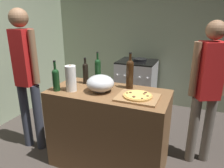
{
  "coord_description": "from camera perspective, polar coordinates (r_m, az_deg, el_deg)",
  "views": [
    {
      "loc": [
        0.95,
        -1.29,
        1.7
      ],
      "look_at": [
        0.12,
        0.73,
        0.96
      ],
      "focal_mm": 33.97,
      "sensor_mm": 36.0,
      "label": 1
    }
  ],
  "objects": [
    {
      "name": "ground_plane",
      "position": [
        3.25,
        2.02,
        -12.96
      ],
      "size": [
        4.21,
        3.21,
        0.02
      ],
      "primitive_type": "cube",
      "color": "#3F3833"
    },
    {
      "name": "person_in_red",
      "position": [
        2.5,
        24.25,
        -0.56
      ],
      "size": [
        0.37,
        0.28,
        1.63
      ],
      "color": "slate",
      "rests_on": "ground_plane"
    },
    {
      "name": "kitchen_wall_left",
      "position": [
        3.84,
        -25.2,
        11.11
      ],
      "size": [
        0.1,
        3.21,
        2.6
      ],
      "primitive_type": "cube",
      "color": "#99A889",
      "rests_on": "ground_plane"
    },
    {
      "name": "cutting_board",
      "position": [
        2.06,
        6.91,
        -3.64
      ],
      "size": [
        0.4,
        0.32,
        0.02
      ],
      "primitive_type": "cube",
      "color": "#9E7247",
      "rests_on": "counter"
    },
    {
      "name": "pizza",
      "position": [
        2.05,
        6.93,
        -3.1
      ],
      "size": [
        0.28,
        0.28,
        0.03
      ],
      "color": "tan",
      "rests_on": "cutting_board"
    },
    {
      "name": "counter",
      "position": [
        2.43,
        -0.92,
        -12.02
      ],
      "size": [
        1.27,
        0.61,
        0.91
      ],
      "primitive_type": "cube",
      "color": "brown",
      "rests_on": "ground_plane"
    },
    {
      "name": "kitchen_wall_rear",
      "position": [
        4.08,
        9.08,
        12.98
      ],
      "size": [
        4.21,
        0.1,
        2.6
      ],
      "primitive_type": "cube",
      "color": "#99A889",
      "rests_on": "ground_plane"
    },
    {
      "name": "paper_towel_roll",
      "position": [
        2.25,
        -11.01,
        1.47
      ],
      "size": [
        0.11,
        0.11,
        0.27
      ],
      "color": "white",
      "rests_on": "counter"
    },
    {
      "name": "stove",
      "position": [
        3.89,
        6.53,
        -0.13
      ],
      "size": [
        0.66,
        0.6,
        0.92
      ],
      "color": "#B7B7BC",
      "rests_on": "ground_plane"
    },
    {
      "name": "wine_bottle_clear",
      "position": [
        2.29,
        -14.88,
        1.42
      ],
      "size": [
        0.07,
        0.07,
        0.33
      ],
      "color": "#143819",
      "rests_on": "counter"
    },
    {
      "name": "wine_bottle_dark",
      "position": [
        2.46,
        -7.15,
        3.19
      ],
      "size": [
        0.06,
        0.06,
        0.3
      ],
      "color": "black",
      "rests_on": "counter"
    },
    {
      "name": "wine_bottle_amber",
      "position": [
        2.28,
        4.82,
        2.99
      ],
      "size": [
        0.08,
        0.08,
        0.4
      ],
      "color": "#331E0F",
      "rests_on": "counter"
    },
    {
      "name": "wine_bottle_green",
      "position": [
        2.43,
        -3.84,
        3.68
      ],
      "size": [
        0.07,
        0.07,
        0.37
      ],
      "color": "#143819",
      "rests_on": "counter"
    },
    {
      "name": "person_in_stripes",
      "position": [
        2.72,
        -22.13,
        2.67
      ],
      "size": [
        0.36,
        0.21,
        1.75
      ],
      "color": "#383D4C",
      "rests_on": "ground_plane"
    },
    {
      "name": "mixing_bowl",
      "position": [
        2.21,
        -3.17,
        0.19
      ],
      "size": [
        0.29,
        0.29,
        0.18
      ],
      "color": "#B2B2B7",
      "rests_on": "counter"
    }
  ]
}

